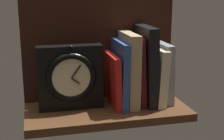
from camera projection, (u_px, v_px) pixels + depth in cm
name	position (u px, v px, depth cm)	size (l,w,h in cm)	color
ground_plane	(107.00, 111.00, 107.76)	(51.91, 23.70, 2.50)	#4C2D19
back_panel	(99.00, 45.00, 113.43)	(51.91, 1.20, 37.06)	black
book_red_requiem	(113.00, 80.00, 107.98)	(1.94, 16.31, 17.03)	red
book_blue_modern	(120.00, 73.00, 108.01)	(2.12, 16.86, 21.15)	#2D4C8E
book_tan_shortstories	(129.00, 69.00, 108.42)	(3.52, 15.46, 23.64)	tan
book_maroon_dawkins	(138.00, 70.00, 109.25)	(1.86, 12.28, 22.55)	maroon
book_black_skeptic	(146.00, 65.00, 109.53)	(3.35, 16.07, 25.70)	black
book_cream_twain	(155.00, 75.00, 111.20)	(2.85, 16.54, 18.55)	beige
book_gray_chess	(164.00, 73.00, 111.74)	(2.55, 12.49, 19.80)	gray
framed_clock	(70.00, 77.00, 104.19)	(20.41, 6.10, 20.84)	black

